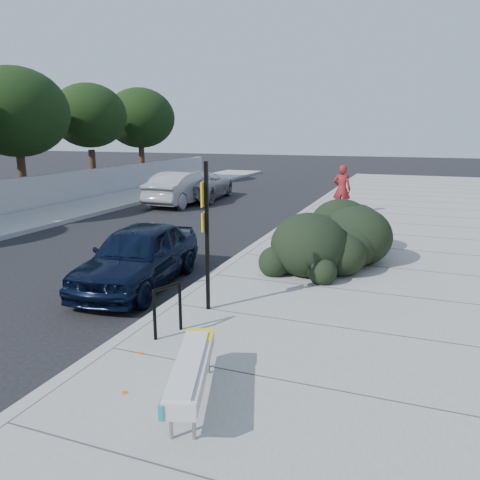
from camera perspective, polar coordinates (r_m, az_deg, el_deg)
The scene contains 16 objects.
ground at distance 9.23m, azimuth -8.45°, elevation -8.51°, with size 120.00×120.00×0.00m, color black.
sidewalk_near at distance 12.97m, azimuth 25.91°, elevation -2.99°, with size 11.20×50.00×0.15m, color gray.
sidewalk_far at distance 18.84m, azimuth -26.75°, elevation 1.60°, with size 3.00×50.00×0.15m, color gray.
curb_near at distance 13.57m, azimuth 1.76°, elevation -0.93°, with size 0.22×50.00×0.17m, color #9E9E99.
curb_far at distance 17.78m, azimuth -23.45°, elevation 1.35°, with size 0.22×50.00×0.17m, color #9E9E99.
tree_far_d at distance 23.49m, azimuth -25.66°, elevation 13.85°, with size 4.60×4.60×6.16m.
tree_far_e at distance 27.23m, azimuth -17.92°, elevation 14.20°, with size 4.00×4.00×5.90m.
tree_far_f at distance 31.32m, azimuth -12.10°, elevation 14.32°, with size 4.40×4.40×6.07m.
bench at distance 5.86m, azimuth -5.96°, elevation -15.33°, with size 0.93×1.90×0.56m.
bike_rack at distance 7.67m, azimuth -8.83°, elevation -7.85°, with size 0.25×0.54×0.84m.
sign_post at distance 8.40m, azimuth -4.15°, elevation 1.48°, with size 0.12×0.31×2.72m.
hedge at distance 12.14m, azimuth 10.90°, elevation 1.27°, with size 2.09×4.19×1.57m, color black.
sedan_navy at distance 10.60m, azimuth -12.27°, elevation -1.85°, with size 1.64×4.07×1.39m, color black.
wagon_silver at distance 22.29m, azimuth -6.95°, elevation 6.30°, with size 1.63×4.66×1.54m, color #9F9EA3.
suv_silver at distance 23.99m, azimuth -4.85°, elevation 6.69°, with size 2.37×5.13×1.43m, color gray.
pedestrian at distance 19.18m, azimuth 12.31°, elevation 6.06°, with size 0.71×0.46×1.94m, color maroon.
Camera 1 is at (4.24, -7.47, 3.38)m, focal length 35.00 mm.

